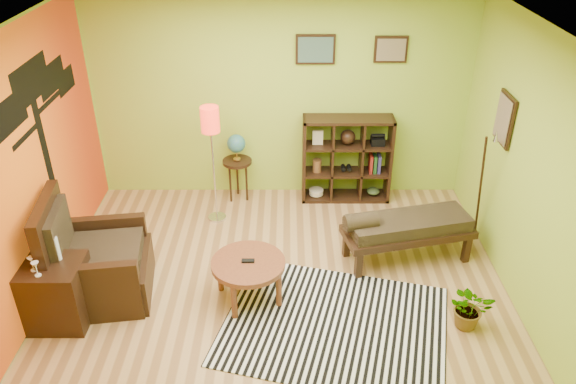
{
  "coord_description": "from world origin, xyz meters",
  "views": [
    {
      "loc": [
        0.1,
        -4.8,
        4.0
      ],
      "look_at": [
        0.1,
        0.35,
        1.05
      ],
      "focal_mm": 35.0,
      "sensor_mm": 36.0,
      "label": 1
    }
  ],
  "objects_px": {
    "potted_plant": "(469,311)",
    "cube_shelf": "(348,159)",
    "armchair": "(95,267)",
    "floor_lamp": "(211,130)",
    "bench": "(405,227)",
    "globe_table": "(237,151)",
    "side_cabinet": "(57,293)",
    "coffee_table": "(248,267)"
  },
  "relations": [
    {
      "from": "potted_plant",
      "to": "cube_shelf",
      "type": "bearing_deg",
      "value": 111.23
    },
    {
      "from": "armchair",
      "to": "cube_shelf",
      "type": "relative_size",
      "value": 0.99
    },
    {
      "from": "floor_lamp",
      "to": "cube_shelf",
      "type": "height_order",
      "value": "floor_lamp"
    },
    {
      "from": "bench",
      "to": "globe_table",
      "type": "bearing_deg",
      "value": 145.2
    },
    {
      "from": "side_cabinet",
      "to": "floor_lamp",
      "type": "height_order",
      "value": "floor_lamp"
    },
    {
      "from": "coffee_table",
      "to": "bench",
      "type": "xyz_separation_m",
      "value": [
        1.76,
        0.7,
        0.03
      ]
    },
    {
      "from": "coffee_table",
      "to": "cube_shelf",
      "type": "height_order",
      "value": "cube_shelf"
    },
    {
      "from": "floor_lamp",
      "to": "bench",
      "type": "bearing_deg",
      "value": -21.38
    },
    {
      "from": "cube_shelf",
      "to": "globe_table",
      "type": "bearing_deg",
      "value": -179.11
    },
    {
      "from": "side_cabinet",
      "to": "globe_table",
      "type": "relative_size",
      "value": 1.04
    },
    {
      "from": "armchair",
      "to": "globe_table",
      "type": "xyz_separation_m",
      "value": [
        1.36,
        2.04,
        0.37
      ]
    },
    {
      "from": "floor_lamp",
      "to": "cube_shelf",
      "type": "bearing_deg",
      "value": 17.28
    },
    {
      "from": "floor_lamp",
      "to": "globe_table",
      "type": "xyz_separation_m",
      "value": [
        0.25,
        0.52,
        -0.53
      ]
    },
    {
      "from": "armchair",
      "to": "bench",
      "type": "relative_size",
      "value": 0.75
    },
    {
      "from": "side_cabinet",
      "to": "potted_plant",
      "type": "distance_m",
      "value": 4.12
    },
    {
      "from": "armchair",
      "to": "side_cabinet",
      "type": "height_order",
      "value": "armchair"
    },
    {
      "from": "side_cabinet",
      "to": "potted_plant",
      "type": "relative_size",
      "value": 2.14
    },
    {
      "from": "side_cabinet",
      "to": "floor_lamp",
      "type": "distance_m",
      "value": 2.54
    },
    {
      "from": "cube_shelf",
      "to": "bench",
      "type": "xyz_separation_m",
      "value": [
        0.53,
        -1.44,
        -0.16
      ]
    },
    {
      "from": "armchair",
      "to": "potted_plant",
      "type": "distance_m",
      "value": 3.9
    },
    {
      "from": "side_cabinet",
      "to": "bench",
      "type": "relative_size",
      "value": 0.64
    },
    {
      "from": "coffee_table",
      "to": "floor_lamp",
      "type": "distance_m",
      "value": 1.88
    },
    {
      "from": "coffee_table",
      "to": "cube_shelf",
      "type": "xyz_separation_m",
      "value": [
        1.23,
        2.13,
        0.19
      ]
    },
    {
      "from": "bench",
      "to": "potted_plant",
      "type": "distance_m",
      "value": 1.25
    },
    {
      "from": "side_cabinet",
      "to": "bench",
      "type": "xyz_separation_m",
      "value": [
        3.65,
        1.04,
        0.09
      ]
    },
    {
      "from": "bench",
      "to": "side_cabinet",
      "type": "bearing_deg",
      "value": -164.04
    },
    {
      "from": "side_cabinet",
      "to": "cube_shelf",
      "type": "height_order",
      "value": "cube_shelf"
    },
    {
      "from": "floor_lamp",
      "to": "cube_shelf",
      "type": "xyz_separation_m",
      "value": [
        1.75,
        0.54,
        -0.67
      ]
    },
    {
      "from": "floor_lamp",
      "to": "potted_plant",
      "type": "relative_size",
      "value": 3.32
    },
    {
      "from": "floor_lamp",
      "to": "bench",
      "type": "height_order",
      "value": "floor_lamp"
    },
    {
      "from": "coffee_table",
      "to": "potted_plant",
      "type": "relative_size",
      "value": 1.65
    },
    {
      "from": "cube_shelf",
      "to": "potted_plant",
      "type": "xyz_separation_m",
      "value": [
        1.0,
        -2.57,
        -0.42
      ]
    },
    {
      "from": "potted_plant",
      "to": "floor_lamp",
      "type": "bearing_deg",
      "value": 143.63
    },
    {
      "from": "floor_lamp",
      "to": "side_cabinet",
      "type": "bearing_deg",
      "value": -125.15
    },
    {
      "from": "coffee_table",
      "to": "potted_plant",
      "type": "bearing_deg",
      "value": -11.02
    },
    {
      "from": "globe_table",
      "to": "floor_lamp",
      "type": "bearing_deg",
      "value": -115.55
    },
    {
      "from": "coffee_table",
      "to": "armchair",
      "type": "height_order",
      "value": "armchair"
    },
    {
      "from": "coffee_table",
      "to": "globe_table",
      "type": "relative_size",
      "value": 0.8
    },
    {
      "from": "coffee_table",
      "to": "side_cabinet",
      "type": "relative_size",
      "value": 0.77
    },
    {
      "from": "globe_table",
      "to": "cube_shelf",
      "type": "xyz_separation_m",
      "value": [
        1.5,
        0.02,
        -0.13
      ]
    },
    {
      "from": "globe_table",
      "to": "bench",
      "type": "xyz_separation_m",
      "value": [
        2.04,
        -1.42,
        -0.29
      ]
    },
    {
      "from": "side_cabinet",
      "to": "potted_plant",
      "type": "height_order",
      "value": "side_cabinet"
    }
  ]
}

